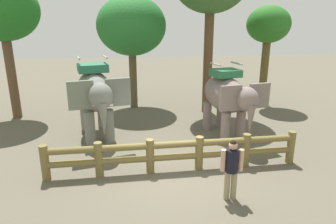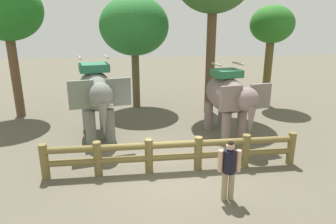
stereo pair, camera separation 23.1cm
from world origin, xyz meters
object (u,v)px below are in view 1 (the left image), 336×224
at_px(elephant_near_left, 95,94).
at_px(elephant_center, 227,97).
at_px(log_fence, 175,152).
at_px(tourist_woman_in_black, 232,166).
at_px(tree_back_center, 2,11).
at_px(tree_deep_back, 268,27).
at_px(tree_far_right, 131,27).

distance_m(elephant_near_left, elephant_center, 4.98).
distance_m(log_fence, elephant_near_left, 4.16).
bearing_deg(elephant_center, tourist_woman_in_black, -106.60).
xyz_separation_m(log_fence, tree_back_center, (-6.54, 6.27, 4.15)).
bearing_deg(elephant_center, log_fence, -133.40).
bearing_deg(tree_back_center, elephant_near_left, -38.52).
height_order(log_fence, elephant_center, elephant_center).
distance_m(elephant_near_left, tree_deep_back, 9.49).
bearing_deg(tree_deep_back, tourist_woman_in_black, -118.94).
bearing_deg(tree_far_right, tree_back_center, -169.72).
relative_size(elephant_near_left, tree_back_center, 0.60).
relative_size(elephant_near_left, elephant_center, 1.09).
bearing_deg(elephant_near_left, elephant_center, -6.15).
bearing_deg(tree_deep_back, tree_far_right, 176.40).
bearing_deg(elephant_near_left, tree_far_right, 70.04).
xyz_separation_m(tourist_woman_in_black, tree_back_center, (-7.68, 7.96, 3.82)).
relative_size(elephant_center, tree_deep_back, 0.66).
relative_size(tourist_woman_in_black, tree_back_center, 0.26).
distance_m(elephant_center, tree_deep_back, 6.02).
relative_size(elephant_near_left, tree_deep_back, 0.72).
bearing_deg(tree_back_center, tree_deep_back, 2.62).
xyz_separation_m(elephant_center, tourist_woman_in_black, (-1.27, -4.25, -0.67)).
distance_m(tree_back_center, tree_deep_back, 12.43).
height_order(elephant_near_left, elephant_center, elephant_near_left).
relative_size(elephant_near_left, tourist_woman_in_black, 2.30).
distance_m(log_fence, tree_deep_back, 9.65).
relative_size(tourist_woman_in_black, tree_deep_back, 0.31).
bearing_deg(elephant_near_left, tree_back_center, 141.48).
relative_size(tree_back_center, tree_far_right, 1.10).
distance_m(elephant_near_left, tree_back_center, 5.93).
bearing_deg(elephant_near_left, log_fence, -50.60).
height_order(log_fence, tree_far_right, tree_far_right).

